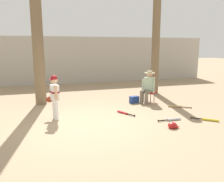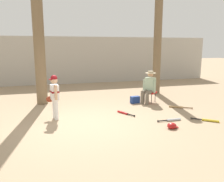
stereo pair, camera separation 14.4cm
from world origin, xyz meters
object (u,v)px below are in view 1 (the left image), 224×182
object	(u,v)px
tree_behind_spectator	(156,48)
bat_aluminum_silver	(172,119)
seated_spectator	(148,86)
batting_helmet_red	(173,125)
folding_stool	(149,93)
bat_red_barrel	(124,113)
bat_yellow_trainer	(208,120)
tree_near_player	(36,21)
bat_wood_tan	(177,107)
young_ballplayer	(54,94)
handbag_beside_stool	(134,100)

from	to	relation	value
tree_behind_spectator	bat_aluminum_silver	world-z (taller)	tree_behind_spectator
seated_spectator	batting_helmet_red	distance (m)	2.88
folding_stool	bat_aluminum_silver	xyz separation A→B (m)	(-0.36, -2.26, -0.33)
bat_red_barrel	batting_helmet_red	distance (m)	1.77
bat_yellow_trainer	bat_aluminum_silver	distance (m)	1.03
seated_spectator	batting_helmet_red	world-z (taller)	seated_spectator
seated_spectator	bat_red_barrel	world-z (taller)	seated_spectator
tree_near_player	seated_spectator	size ratio (longest dim) A/B	5.51
tree_behind_spectator	tree_near_player	bearing A→B (deg)	-172.87
bat_yellow_trainer	bat_wood_tan	size ratio (longest dim) A/B	0.90
batting_helmet_red	bat_yellow_trainer	bearing A→B (deg)	10.19
young_ballplayer	batting_helmet_red	size ratio (longest dim) A/B	4.47
young_ballplayer	tree_behind_spectator	bearing A→B (deg)	29.97
folding_stool	bat_wood_tan	bearing A→B (deg)	-61.20
tree_behind_spectator	young_ballplayer	bearing A→B (deg)	-150.03
folding_stool	seated_spectator	bearing A→B (deg)	-143.11
young_ballplayer	batting_helmet_red	xyz separation A→B (m)	(2.89, -1.69, -0.67)
handbag_beside_stool	tree_behind_spectator	bearing A→B (deg)	43.02
bat_red_barrel	young_ballplayer	bearing A→B (deg)	177.54
tree_behind_spectator	folding_stool	bearing A→B (deg)	-123.63
bat_red_barrel	folding_stool	bearing A→B (deg)	39.83
handbag_beside_stool	bat_yellow_trainer	size ratio (longest dim) A/B	0.55
seated_spectator	bat_aluminum_silver	xyz separation A→B (m)	(-0.28, -2.21, -0.61)
bat_red_barrel	tree_behind_spectator	bearing A→B (deg)	47.93
bat_red_barrel	bat_wood_tan	distance (m)	2.04
seated_spectator	folding_stool	bearing A→B (deg)	36.89
young_ballplayer	bat_aluminum_silver	distance (m)	3.48
tree_near_player	batting_helmet_red	xyz separation A→B (m)	(3.28, -3.71, -2.91)
seated_spectator	bat_yellow_trainer	distance (m)	2.68
young_ballplayer	batting_helmet_red	bearing A→B (deg)	-30.25
bat_wood_tan	batting_helmet_red	bearing A→B (deg)	-125.49
tree_near_player	folding_stool	xyz separation A→B (m)	(3.96, -0.90, -2.62)
tree_near_player	bat_red_barrel	world-z (taller)	tree_near_player
bat_red_barrel	seated_spectator	bearing A→B (deg)	39.99
folding_stool	bat_wood_tan	xyz separation A→B (m)	(0.58, -1.05, -0.33)
bat_yellow_trainer	bat_wood_tan	distance (m)	1.53
bat_yellow_trainer	bat_aluminum_silver	world-z (taller)	same
handbag_beside_stool	bat_aluminum_silver	xyz separation A→B (m)	(0.24, -2.28, -0.10)
tree_near_player	bat_yellow_trainer	size ratio (longest dim) A/B	10.64
bat_wood_tan	tree_behind_spectator	bearing A→B (deg)	80.37
seated_spectator	bat_wood_tan	size ratio (longest dim) A/B	1.75
bat_aluminum_silver	bat_wood_tan	world-z (taller)	same
tree_behind_spectator	bat_red_barrel	world-z (taller)	tree_behind_spectator
tree_near_player	bat_red_barrel	bearing A→B (deg)	-40.16
tree_near_player	bat_aluminum_silver	size ratio (longest dim) A/B	9.21
bat_yellow_trainer	bat_wood_tan	bearing A→B (deg)	91.67
tree_behind_spectator	seated_spectator	xyz separation A→B (m)	(-1.09, -1.58, -1.39)
young_ballplayer	folding_stool	distance (m)	3.77
folding_stool	bat_aluminum_silver	bearing A→B (deg)	-99.10
seated_spectator	bat_yellow_trainer	size ratio (longest dim) A/B	1.93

